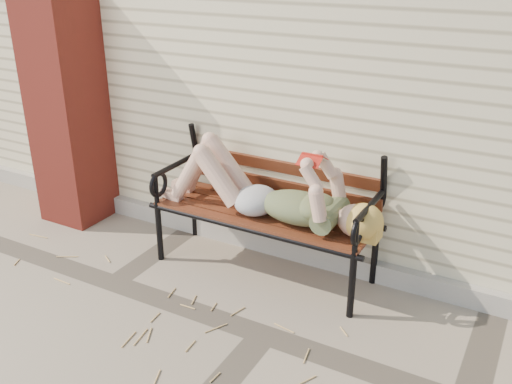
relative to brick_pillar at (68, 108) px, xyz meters
The scene contains 7 objects.
ground 2.62m from the brick_pillar, 18.06° to the right, with size 80.00×80.00×0.00m, color gray.
house_wall 3.26m from the brick_pillar, 44.37° to the left, with size 8.00×4.00×3.00m, color beige.
foundation_strip 2.49m from the brick_pillar, ahead, with size 8.00×0.10×0.15m, color #ADA99C.
brick_pillar is the anchor object (origin of this frame).
garden_bench 1.96m from the brick_pillar, ahead, with size 1.78×0.71×1.15m.
reading_woman 1.97m from the brick_pillar, ahead, with size 1.68×0.38×0.53m.
straw_scatter 1.95m from the brick_pillar, 49.78° to the right, with size 2.82×1.66×0.01m.
Camera 1 is at (1.38, -2.62, 2.28)m, focal length 40.00 mm.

